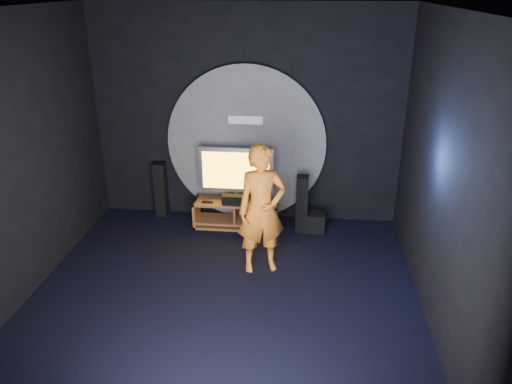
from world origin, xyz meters
TOP-DOWN VIEW (x-y plane):
  - floor at (0.00, 0.00)m, footprint 5.00×5.00m
  - back_wall at (0.00, 2.50)m, footprint 5.00×0.04m
  - front_wall at (0.00, -2.50)m, footprint 5.00×0.04m
  - left_wall at (-2.50, 0.00)m, footprint 0.04×5.00m
  - right_wall at (2.50, 0.00)m, footprint 0.04×5.00m
  - ceiling at (0.00, 0.00)m, footprint 5.00×5.00m
  - wall_disc_panel at (0.00, 2.44)m, footprint 2.60×0.11m
  - media_console at (-0.12, 2.05)m, footprint 1.37×0.45m
  - tv at (-0.13, 2.12)m, footprint 1.21×0.22m
  - center_speaker at (-0.13, 1.93)m, footprint 0.40×0.15m
  - remote at (-0.57, 1.93)m, footprint 0.18×0.05m
  - tower_speaker_left at (-1.47, 2.35)m, footprint 0.19×0.21m
  - tower_speaker_right at (0.95, 1.99)m, footprint 0.19×0.21m
  - subwoofer at (1.18, 2.01)m, footprint 0.29×0.29m
  - player at (0.42, 0.78)m, footprint 0.76×0.61m

SIDE VIEW (x-z plane):
  - floor at x=0.00m, z-range 0.00..0.00m
  - subwoofer at x=1.18m, z-range 0.00..0.31m
  - media_console at x=-0.12m, z-range -0.03..0.42m
  - remote at x=-0.57m, z-range 0.45..0.47m
  - tower_speaker_left at x=-1.47m, z-range 0.00..0.95m
  - tower_speaker_right at x=0.95m, z-range 0.00..0.95m
  - center_speaker at x=-0.13m, z-range 0.45..0.60m
  - player at x=0.42m, z-range 0.00..1.81m
  - tv at x=-0.13m, z-range 0.49..1.38m
  - wall_disc_panel at x=0.00m, z-range 0.00..2.60m
  - back_wall at x=0.00m, z-range 0.00..3.50m
  - front_wall at x=0.00m, z-range 0.00..3.50m
  - left_wall at x=-2.50m, z-range 0.00..3.50m
  - right_wall at x=2.50m, z-range 0.00..3.50m
  - ceiling at x=0.00m, z-range 3.50..3.51m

